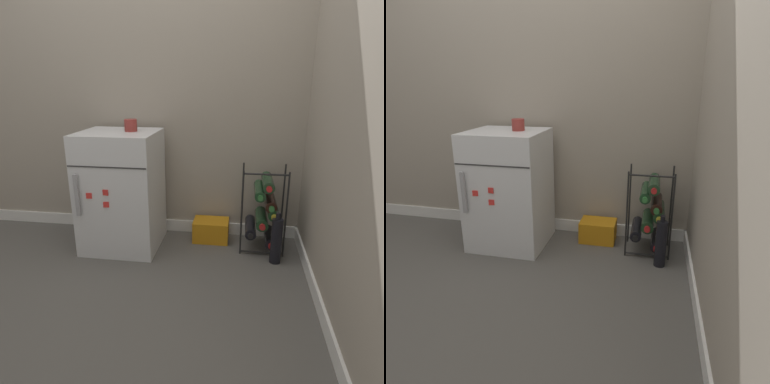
{
  "view_description": "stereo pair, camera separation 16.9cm",
  "coord_description": "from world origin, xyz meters",
  "views": [
    {
      "loc": [
        0.54,
        -1.86,
        1.13
      ],
      "look_at": [
        0.21,
        0.33,
        0.41
      ],
      "focal_mm": 32.0,
      "sensor_mm": 36.0,
      "label": 1
    },
    {
      "loc": [
        0.7,
        -1.83,
        1.13
      ],
      "look_at": [
        0.21,
        0.33,
        0.41
      ],
      "focal_mm": 32.0,
      "sensor_mm": 36.0,
      "label": 2
    }
  ],
  "objects": [
    {
      "name": "soda_box",
      "position": [
        0.33,
        0.45,
        0.08
      ],
      "size": [
        0.26,
        0.18,
        0.15
      ],
      "color": "orange",
      "rests_on": "ground_plane"
    },
    {
      "name": "fridge_top_cup",
      "position": [
        -0.19,
        0.31,
        0.85
      ],
      "size": [
        0.08,
        0.08,
        0.08
      ],
      "color": "maroon",
      "rests_on": "mini_fridge"
    },
    {
      "name": "wall_back",
      "position": [
        0.0,
        0.6,
        1.24
      ],
      "size": [
        6.93,
        0.07,
        2.5
      ],
      "color": "#9E9384",
      "rests_on": "ground_plane"
    },
    {
      "name": "loose_bottle_floor",
      "position": [
        0.78,
        0.18,
        0.16
      ],
      "size": [
        0.07,
        0.07,
        0.34
      ],
      "color": "black",
      "rests_on": "ground_plane"
    },
    {
      "name": "wine_rack",
      "position": [
        0.71,
        0.36,
        0.29
      ],
      "size": [
        0.3,
        0.32,
        0.59
      ],
      "color": "black",
      "rests_on": "ground_plane"
    },
    {
      "name": "mini_fridge",
      "position": [
        -0.27,
        0.29,
        0.41
      ],
      "size": [
        0.51,
        0.51,
        0.81
      ],
      "color": "silver",
      "rests_on": "ground_plane"
    },
    {
      "name": "ground_plane",
      "position": [
        0.0,
        0.0,
        0.0
      ],
      "size": [
        14.0,
        14.0,
        0.0
      ],
      "primitive_type": "plane",
      "color": "#56544F"
    }
  ]
}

